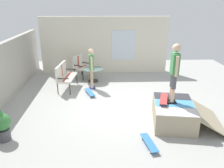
{
  "coord_description": "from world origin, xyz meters",
  "views": [
    {
      "loc": [
        -6.88,
        0.55,
        3.36
      ],
      "look_at": [
        0.2,
        0.28,
        0.7
      ],
      "focal_mm": 36.01,
      "sensor_mm": 36.0,
      "label": 1
    }
  ],
  "objects_px": {
    "potted_plant": "(2,124)",
    "skateboard_by_bench": "(90,92)",
    "skate_ramp": "(175,113)",
    "patio_bench": "(64,74)",
    "person_watching": "(91,66)",
    "skateboard_spare": "(149,143)",
    "person_skater": "(174,69)",
    "skateboard_on_ramp": "(164,99)",
    "patio_table": "(93,72)",
    "patio_chair_near_house": "(80,64)"
  },
  "relations": [
    {
      "from": "person_skater",
      "to": "person_watching",
      "type": "bearing_deg",
      "value": 41.51
    },
    {
      "from": "skate_ramp",
      "to": "skateboard_by_bench",
      "type": "bearing_deg",
      "value": 49.57
    },
    {
      "from": "skate_ramp",
      "to": "patio_table",
      "type": "relative_size",
      "value": 2.37
    },
    {
      "from": "potted_plant",
      "to": "patio_table",
      "type": "bearing_deg",
      "value": -25.65
    },
    {
      "from": "potted_plant",
      "to": "skateboard_by_bench",
      "type": "bearing_deg",
      "value": -34.88
    },
    {
      "from": "skateboard_spare",
      "to": "potted_plant",
      "type": "xyz_separation_m",
      "value": [
        0.38,
        3.64,
        0.38
      ]
    },
    {
      "from": "patio_chair_near_house",
      "to": "person_watching",
      "type": "relative_size",
      "value": 0.63
    },
    {
      "from": "person_skater",
      "to": "patio_bench",
      "type": "bearing_deg",
      "value": 52.13
    },
    {
      "from": "patio_bench",
      "to": "patio_chair_near_house",
      "type": "bearing_deg",
      "value": -18.67
    },
    {
      "from": "patio_chair_near_house",
      "to": "patio_table",
      "type": "relative_size",
      "value": 1.13
    },
    {
      "from": "patio_chair_near_house",
      "to": "skateboard_by_bench",
      "type": "relative_size",
      "value": 1.24
    },
    {
      "from": "patio_bench",
      "to": "potted_plant",
      "type": "xyz_separation_m",
      "value": [
        -3.5,
        1.0,
        -0.15
      ]
    },
    {
      "from": "patio_bench",
      "to": "skateboard_on_ramp",
      "type": "distance_m",
      "value": 4.22
    },
    {
      "from": "skate_ramp",
      "to": "potted_plant",
      "type": "distance_m",
      "value": 4.63
    },
    {
      "from": "skateboard_by_bench",
      "to": "skateboard_on_ramp",
      "type": "relative_size",
      "value": 1.0
    },
    {
      "from": "skate_ramp",
      "to": "patio_bench",
      "type": "bearing_deg",
      "value": 51.97
    },
    {
      "from": "skate_ramp",
      "to": "patio_bench",
      "type": "height_order",
      "value": "patio_bench"
    },
    {
      "from": "person_watching",
      "to": "person_skater",
      "type": "xyz_separation_m",
      "value": [
        -2.71,
        -2.4,
        0.66
      ]
    },
    {
      "from": "person_watching",
      "to": "patio_table",
      "type": "bearing_deg",
      "value": -0.99
    },
    {
      "from": "skate_ramp",
      "to": "patio_bench",
      "type": "relative_size",
      "value": 1.63
    },
    {
      "from": "patio_table",
      "to": "person_skater",
      "type": "bearing_deg",
      "value": -146.09
    },
    {
      "from": "patio_bench",
      "to": "person_skater",
      "type": "bearing_deg",
      "value": -127.87
    },
    {
      "from": "person_skater",
      "to": "skateboard_by_bench",
      "type": "height_order",
      "value": "person_skater"
    },
    {
      "from": "person_skater",
      "to": "skateboard_on_ramp",
      "type": "xyz_separation_m",
      "value": [
        0.03,
        0.21,
        -0.89
      ]
    },
    {
      "from": "patio_table",
      "to": "person_watching",
      "type": "height_order",
      "value": "person_watching"
    },
    {
      "from": "patio_table",
      "to": "skateboard_on_ramp",
      "type": "xyz_separation_m",
      "value": [
        -3.52,
        -2.18,
        0.29
      ]
    },
    {
      "from": "patio_bench",
      "to": "skate_ramp",
      "type": "bearing_deg",
      "value": -128.03
    },
    {
      "from": "skateboard_by_bench",
      "to": "skateboard_spare",
      "type": "distance_m",
      "value": 3.65
    },
    {
      "from": "patio_bench",
      "to": "potted_plant",
      "type": "relative_size",
      "value": 1.42
    },
    {
      "from": "skateboard_spare",
      "to": "potted_plant",
      "type": "bearing_deg",
      "value": 84.07
    },
    {
      "from": "person_skater",
      "to": "patio_table",
      "type": "bearing_deg",
      "value": 33.91
    },
    {
      "from": "skateboard_by_bench",
      "to": "potted_plant",
      "type": "xyz_separation_m",
      "value": [
        -2.89,
        2.01,
        0.38
      ]
    },
    {
      "from": "person_watching",
      "to": "skateboard_by_bench",
      "type": "distance_m",
      "value": 1.06
    },
    {
      "from": "skateboard_on_ramp",
      "to": "patio_bench",
      "type": "bearing_deg",
      "value": 50.74
    },
    {
      "from": "patio_chair_near_house",
      "to": "skateboard_by_bench",
      "type": "distance_m",
      "value": 2.15
    },
    {
      "from": "patio_chair_near_house",
      "to": "patio_bench",
      "type": "bearing_deg",
      "value": 161.33
    },
    {
      "from": "patio_chair_near_house",
      "to": "person_skater",
      "type": "height_order",
      "value": "person_skater"
    },
    {
      "from": "patio_bench",
      "to": "potted_plant",
      "type": "height_order",
      "value": "patio_bench"
    },
    {
      "from": "skateboard_by_bench",
      "to": "potted_plant",
      "type": "distance_m",
      "value": 3.54
    },
    {
      "from": "skateboard_spare",
      "to": "skate_ramp",
      "type": "bearing_deg",
      "value": -40.87
    },
    {
      "from": "skate_ramp",
      "to": "person_skater",
      "type": "bearing_deg",
      "value": 46.79
    },
    {
      "from": "skateboard_spare",
      "to": "skateboard_on_ramp",
      "type": "height_order",
      "value": "skateboard_on_ramp"
    },
    {
      "from": "skate_ramp",
      "to": "skateboard_by_bench",
      "type": "relative_size",
      "value": 2.59
    },
    {
      "from": "skateboard_by_bench",
      "to": "person_skater",
      "type": "bearing_deg",
      "value": -130.31
    },
    {
      "from": "skate_ramp",
      "to": "skateboard_by_bench",
      "type": "distance_m",
      "value": 3.38
    },
    {
      "from": "skate_ramp",
      "to": "potted_plant",
      "type": "height_order",
      "value": "potted_plant"
    },
    {
      "from": "skateboard_spare",
      "to": "skateboard_by_bench",
      "type": "bearing_deg",
      "value": 26.52
    },
    {
      "from": "patio_table",
      "to": "skateboard_by_bench",
      "type": "relative_size",
      "value": 1.1
    },
    {
      "from": "skate_ramp",
      "to": "potted_plant",
      "type": "xyz_separation_m",
      "value": [
        -0.7,
        4.58,
        0.16
      ]
    },
    {
      "from": "skate_ramp",
      "to": "potted_plant",
      "type": "relative_size",
      "value": 2.31
    }
  ]
}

